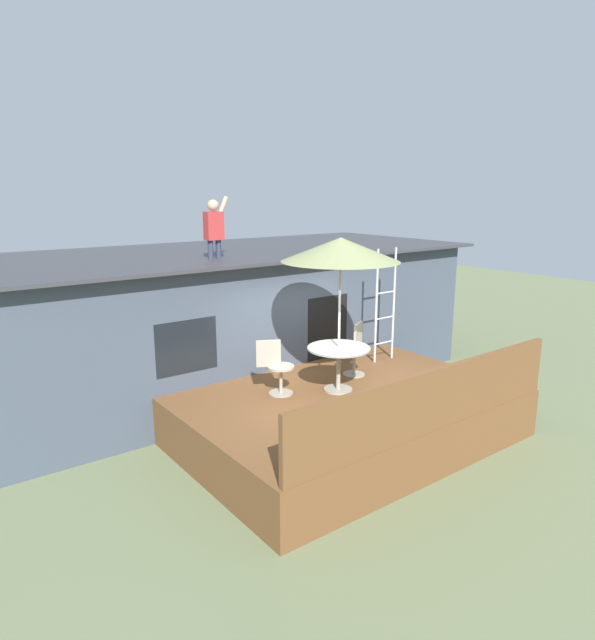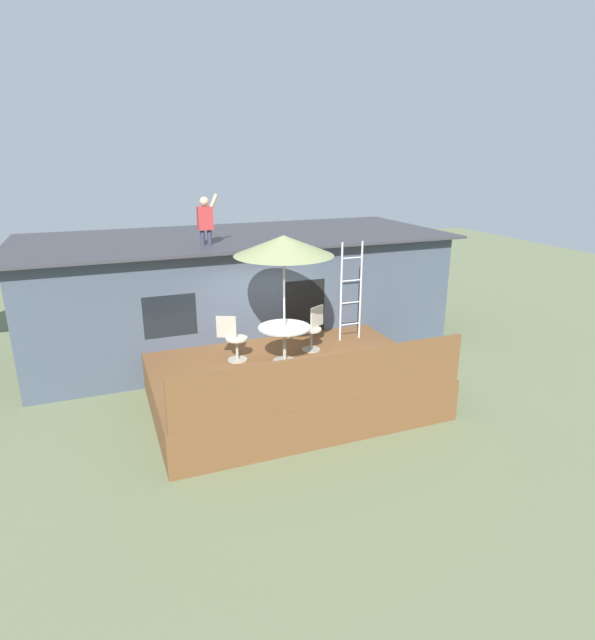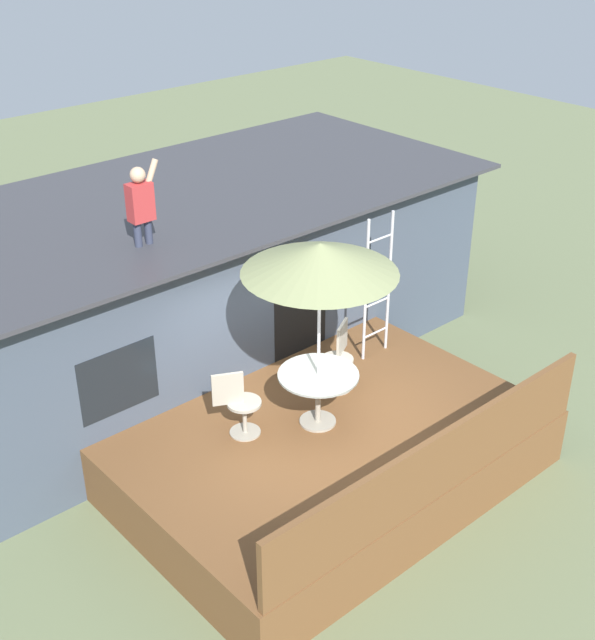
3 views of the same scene
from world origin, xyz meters
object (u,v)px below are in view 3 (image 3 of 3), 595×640
patio_table (318,384)px  person_figure (141,200)px  patio_chair_right (339,357)px  patio_chair_left (238,404)px  patio_umbrella (320,258)px  step_ladder (378,287)px

patio_table → person_figure: size_ratio=0.94×
patio_table → patio_chair_right: (0.81, 0.46, -0.13)m
patio_chair_right → patio_chair_left: bearing=-30.1°
patio_umbrella → person_figure: bearing=112.8°
patio_table → patio_chair_right: 0.94m
person_figure → patio_chair_right: 3.39m
patio_table → person_figure: person_figure is taller
patio_chair_left → patio_chair_right: size_ratio=1.00×
patio_table → step_ladder: (1.83, 0.74, 0.51)m
step_ladder → patio_chair_left: bearing=-174.6°
patio_umbrella → patio_chair_left: (-0.92, 0.48, -1.89)m
patio_umbrella → patio_chair_left: bearing=152.5°
patio_table → patio_umbrella: patio_umbrella is taller
person_figure → patio_table: bearing=-67.2°
person_figure → patio_chair_right: bearing=-46.1°
step_ladder → person_figure: (-2.80, 1.57, 1.56)m
patio_table → patio_chair_left: (-0.92, 0.48, -0.13)m
step_ladder → person_figure: 3.57m
person_figure → patio_chair_left: bearing=-88.4°
patio_table → patio_chair_right: size_ratio=1.13×
person_figure → patio_chair_right: (1.79, -1.86, -2.20)m
patio_umbrella → patio_chair_left: size_ratio=2.76×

